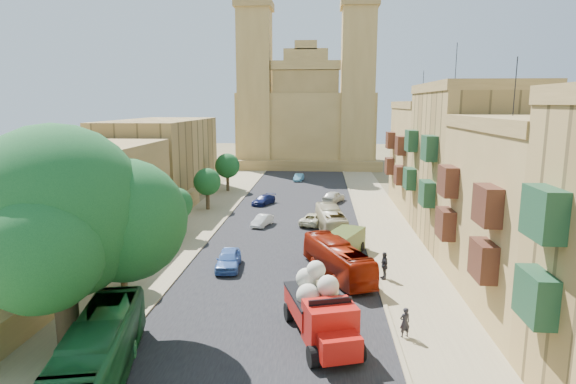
# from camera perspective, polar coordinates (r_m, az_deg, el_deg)

# --- Properties ---
(road_surface) EXTENTS (14.00, 140.00, 0.01)m
(road_surface) POSITION_cam_1_polar(r_m,az_deg,el_deg) (49.21, 0.33, -3.74)
(road_surface) COLOR black
(road_surface) RESTS_ON ground
(sidewalk_east) EXTENTS (5.00, 140.00, 0.01)m
(sidewalk_east) POSITION_cam_1_polar(r_m,az_deg,el_deg) (49.53, 11.39, -3.85)
(sidewalk_east) COLOR #91825F
(sidewalk_east) RESTS_ON ground
(sidewalk_west) EXTENTS (5.00, 140.00, 0.01)m
(sidewalk_west) POSITION_cam_1_polar(r_m,az_deg,el_deg) (50.69, -10.47, -3.49)
(sidewalk_west) COLOR #91825F
(sidewalk_west) RESTS_ON ground
(kerb_east) EXTENTS (0.25, 140.00, 0.12)m
(kerb_east) POSITION_cam_1_polar(r_m,az_deg,el_deg) (49.26, 8.50, -3.77)
(kerb_east) COLOR #91825F
(kerb_east) RESTS_ON ground
(kerb_west) EXTENTS (0.25, 140.00, 0.12)m
(kerb_west) POSITION_cam_1_polar(r_m,az_deg,el_deg) (50.12, -7.70, -3.51)
(kerb_west) COLOR #91825F
(kerb_west) RESTS_ON ground
(townhouse_b) EXTENTS (9.00, 14.00, 14.90)m
(townhouse_b) POSITION_cam_1_polar(r_m,az_deg,el_deg) (32.03, 27.67, -2.29)
(townhouse_b) COLOR #9B7E46
(townhouse_b) RESTS_ON ground
(townhouse_c) EXTENTS (9.00, 14.00, 17.40)m
(townhouse_c) POSITION_cam_1_polar(r_m,az_deg,el_deg) (44.82, 20.74, 3.17)
(townhouse_c) COLOR #A5864B
(townhouse_c) RESTS_ON ground
(townhouse_d) EXTENTS (9.00, 14.00, 15.90)m
(townhouse_d) POSITION_cam_1_polar(r_m,az_deg,el_deg) (58.36, 16.80, 4.19)
(townhouse_d) COLOR #9B7E46
(townhouse_d) RESTS_ON ground
(west_wall) EXTENTS (1.00, 40.00, 1.80)m
(west_wall) POSITION_cam_1_polar(r_m,az_deg,el_deg) (42.20, -17.86, -5.40)
(west_wall) COLOR #9B7E46
(west_wall) RESTS_ON ground
(west_building_low) EXTENTS (10.00, 28.00, 8.40)m
(west_building_low) POSITION_cam_1_polar(r_m,az_deg,el_deg) (42.11, -26.09, -1.39)
(west_building_low) COLOR olive
(west_building_low) RESTS_ON ground
(west_building_mid) EXTENTS (10.00, 22.00, 10.00)m
(west_building_mid) POSITION_cam_1_polar(r_m,az_deg,el_deg) (65.49, -14.81, 3.90)
(west_building_mid) COLOR #A5864B
(west_building_mid) RESTS_ON ground
(church) EXTENTS (28.00, 22.50, 36.30)m
(church) POSITION_cam_1_polar(r_m,az_deg,el_deg) (96.31, 2.21, 8.91)
(church) COLOR #9B7E46
(church) RESTS_ON ground
(ficus_tree) EXTENTS (11.19, 10.29, 11.19)m
(ficus_tree) POSITION_cam_1_polar(r_m,az_deg,el_deg) (25.54, -25.34, -2.88)
(ficus_tree) COLOR #3C2F1E
(ficus_tree) RESTS_ON ground
(street_tree_a) EXTENTS (2.87, 2.87, 4.42)m
(street_tree_a) POSITION_cam_1_polar(r_m,az_deg,el_deg) (33.62, -19.12, -5.86)
(street_tree_a) COLOR #3C2F1E
(street_tree_a) RESTS_ON ground
(street_tree_b) EXTENTS (3.01, 3.01, 4.63)m
(street_tree_b) POSITION_cam_1_polar(r_m,az_deg,el_deg) (44.52, -13.14, -1.44)
(street_tree_b) COLOR #3C2F1E
(street_tree_b) RESTS_ON ground
(street_tree_c) EXTENTS (3.12, 3.12, 4.80)m
(street_tree_c) POSITION_cam_1_polar(r_m,az_deg,el_deg) (55.88, -9.56, 1.18)
(street_tree_c) COLOR #3C2F1E
(street_tree_c) RESTS_ON ground
(street_tree_d) EXTENTS (3.43, 3.43, 5.28)m
(street_tree_d) POSITION_cam_1_polar(r_m,az_deg,el_deg) (67.44, -7.20, 3.09)
(street_tree_d) COLOR #3C2F1E
(street_tree_d) RESTS_ON ground
(red_truck) EXTENTS (4.29, 7.08, 3.91)m
(red_truck) POSITION_cam_1_polar(r_m,az_deg,el_deg) (25.43, 3.94, -13.55)
(red_truck) COLOR red
(red_truck) RESTS_ON ground
(olive_pickup) EXTENTS (3.76, 5.08, 1.92)m
(olive_pickup) POSITION_cam_1_polar(r_m,az_deg,el_deg) (39.26, 6.64, -6.07)
(olive_pickup) COLOR #3F4D1C
(olive_pickup) RESTS_ON ground
(bus_green_north) EXTENTS (4.32, 10.35, 2.81)m
(bus_green_north) POSITION_cam_1_polar(r_m,az_deg,el_deg) (23.47, -21.55, -17.31)
(bus_green_north) COLOR #195B2B
(bus_green_north) RESTS_ON ground
(bus_red_east) EXTENTS (5.11, 8.80, 2.42)m
(bus_red_east) POSITION_cam_1_polar(r_m,az_deg,el_deg) (34.54, 5.88, -7.91)
(bus_red_east) COLOR maroon
(bus_red_east) RESTS_ON ground
(bus_cream_east) EXTENTS (3.03, 8.73, 2.38)m
(bus_cream_east) POSITION_cam_1_polar(r_m,az_deg,el_deg) (45.46, 5.09, -3.43)
(bus_cream_east) COLOR #C4B790
(bus_cream_east) RESTS_ON ground
(car_blue_a) EXTENTS (1.99, 4.29, 1.42)m
(car_blue_a) POSITION_cam_1_polar(r_m,az_deg,el_deg) (36.15, -7.08, -7.93)
(car_blue_a) COLOR #4874C1
(car_blue_a) RESTS_ON ground
(car_white_a) EXTENTS (2.07, 3.50, 1.09)m
(car_white_a) POSITION_cam_1_polar(r_m,az_deg,el_deg) (48.17, -3.07, -3.40)
(car_white_a) COLOR white
(car_white_a) RESTS_ON ground
(car_cream) EXTENTS (3.12, 4.65, 1.19)m
(car_cream) POSITION_cam_1_polar(r_m,az_deg,el_deg) (48.64, 3.06, -3.21)
(car_cream) COLOR beige
(car_cream) RESTS_ON ground
(car_dkblue) EXTENTS (3.02, 4.16, 1.12)m
(car_dkblue) POSITION_cam_1_polar(r_m,az_deg,el_deg) (58.32, -2.91, -0.95)
(car_dkblue) COLOR #0F1850
(car_dkblue) RESTS_ON ground
(car_white_b) EXTENTS (3.22, 4.52, 1.43)m
(car_white_b) POSITION_cam_1_polar(r_m,az_deg,el_deg) (59.80, 5.42, -0.55)
(car_white_b) COLOR beige
(car_white_b) RESTS_ON ground
(car_blue_b) EXTENTS (1.63, 3.55, 1.13)m
(car_blue_b) POSITION_cam_1_polar(r_m,az_deg,el_deg) (76.11, 1.28, 1.75)
(car_blue_b) COLOR #58A7CE
(car_blue_b) RESTS_ON ground
(pedestrian_a) EXTENTS (0.70, 0.58, 1.63)m
(pedestrian_a) POSITION_cam_1_polar(r_m,az_deg,el_deg) (26.67, 13.67, -14.78)
(pedestrian_a) COLOR black
(pedestrian_a) RESTS_ON ground
(pedestrian_c) EXTENTS (0.68, 1.21, 1.94)m
(pedestrian_c) POSITION_cam_1_polar(r_m,az_deg,el_deg) (34.43, 11.33, -8.54)
(pedestrian_c) COLOR #2E2F36
(pedestrian_c) RESTS_ON ground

